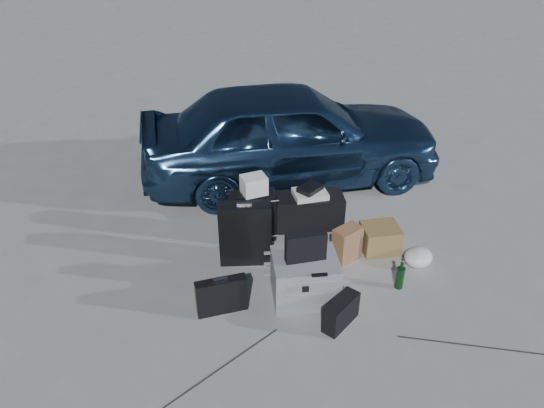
# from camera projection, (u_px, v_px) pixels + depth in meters

# --- Properties ---
(ground) EXTENTS (60.00, 60.00, 0.00)m
(ground) POSITION_uv_depth(u_px,v_px,m) (329.00, 292.00, 5.02)
(ground) COLOR #9F9F9A
(ground) RESTS_ON ground
(car) EXTENTS (3.93, 2.33, 1.25)m
(car) POSITION_uv_depth(u_px,v_px,m) (290.00, 133.00, 6.57)
(car) COLOR #2D5078
(car) RESTS_ON ground
(pelican_case) EXTENTS (0.71, 0.65, 0.43)m
(pelican_case) POSITION_uv_depth(u_px,v_px,m) (305.00, 278.00, 4.87)
(pelican_case) COLOR #989B9D
(pelican_case) RESTS_ON ground
(laptop_bag) EXTENTS (0.38, 0.17, 0.28)m
(laptop_bag) POSITION_uv_depth(u_px,v_px,m) (306.00, 247.00, 4.67)
(laptop_bag) COLOR black
(laptop_bag) RESTS_ON pelican_case
(briefcase) EXTENTS (0.47, 0.17, 0.36)m
(briefcase) POSITION_uv_depth(u_px,v_px,m) (222.00, 296.00, 4.71)
(briefcase) COLOR black
(briefcase) RESTS_ON ground
(suitcase_left) EXTENTS (0.55, 0.37, 0.67)m
(suitcase_left) POSITION_uv_depth(u_px,v_px,m) (245.00, 234.00, 5.25)
(suitcase_left) COLOR black
(suitcase_left) RESTS_ON ground
(suitcase_right) EXTENTS (0.51, 0.29, 0.58)m
(suitcase_right) POSITION_uv_depth(u_px,v_px,m) (252.00, 216.00, 5.60)
(suitcase_right) COLOR black
(suitcase_right) RESTS_ON ground
(white_carton) EXTENTS (0.25, 0.21, 0.20)m
(white_carton) POSITION_uv_depth(u_px,v_px,m) (254.00, 185.00, 5.38)
(white_carton) COLOR white
(white_carton) RESTS_ON suitcase_right
(duffel_bag) EXTENTS (0.83, 0.56, 0.38)m
(duffel_bag) POSITION_uv_depth(u_px,v_px,m) (308.00, 211.00, 5.87)
(duffel_bag) COLOR black
(duffel_bag) RESTS_ON ground
(flat_box_white) EXTENTS (0.40, 0.33, 0.06)m
(flat_box_white) POSITION_uv_depth(u_px,v_px,m) (310.00, 194.00, 5.75)
(flat_box_white) COLOR white
(flat_box_white) RESTS_ON duffel_bag
(flat_box_black) EXTENTS (0.31, 0.27, 0.06)m
(flat_box_black) POSITION_uv_depth(u_px,v_px,m) (310.00, 188.00, 5.73)
(flat_box_black) COLOR black
(flat_box_black) RESTS_ON flat_box_white
(kraft_bag) EXTENTS (0.32, 0.23, 0.38)m
(kraft_bag) POSITION_uv_depth(u_px,v_px,m) (347.00, 244.00, 5.35)
(kraft_bag) COLOR #AD734B
(kraft_bag) RESTS_ON ground
(cardboard_box) EXTENTS (0.45, 0.42, 0.28)m
(cardboard_box) POSITION_uv_depth(u_px,v_px,m) (380.00, 238.00, 5.52)
(cardboard_box) COLOR olive
(cardboard_box) RESTS_ON ground
(plastic_bag) EXTENTS (0.38, 0.35, 0.17)m
(plastic_bag) POSITION_uv_depth(u_px,v_px,m) (418.00, 257.00, 5.33)
(plastic_bag) COLOR white
(plastic_bag) RESTS_ON ground
(messenger_bag) EXTENTS (0.41, 0.29, 0.27)m
(messenger_bag) POSITION_uv_depth(u_px,v_px,m) (341.00, 312.00, 4.60)
(messenger_bag) COLOR black
(messenger_bag) RESTS_ON ground
(green_bottle) EXTENTS (0.09, 0.09, 0.32)m
(green_bottle) POSITION_uv_depth(u_px,v_px,m) (400.00, 274.00, 4.99)
(green_bottle) COLOR black
(green_bottle) RESTS_ON ground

